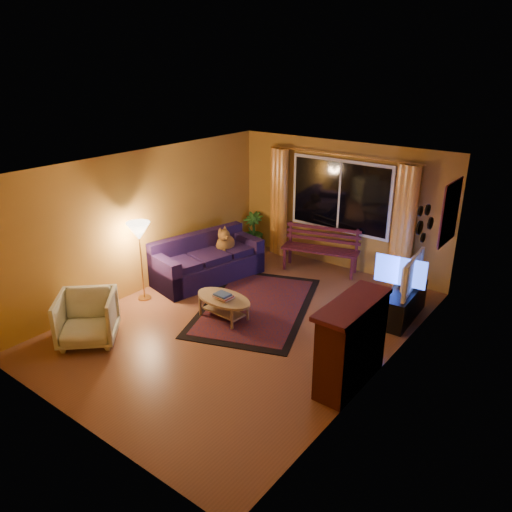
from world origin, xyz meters
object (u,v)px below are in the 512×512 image
Objects in this scene: armchair at (87,316)px; tv_console at (403,304)px; coffee_table at (224,308)px; sofa at (208,258)px; bench at (320,260)px; floor_lamp at (141,262)px.

armchair is 0.69× the size of tv_console.
tv_console is at bearing 37.67° from coffee_table.
tv_console is at bearing 24.65° from sofa.
sofa reaches higher than bench.
floor_lamp is at bearing -169.01° from coffee_table.
bench is at bearing 84.90° from coffee_table.
armchair is 1.52m from floor_lamp.
bench reaches higher than coffee_table.
sofa is 1.37m from floor_lamp.
floor_lamp is (-0.32, -1.30, 0.27)m from sofa.
bench is 1.45× the size of coffee_table.
tv_console is at bearing 2.10° from armchair.
sofa is 1.50× the size of floor_lamp.
floor_lamp is 1.35× the size of coffee_table.
floor_lamp is (-1.81, -2.92, 0.47)m from bench.
bench is 0.72× the size of sofa.
coffee_table is at bearing -145.67° from tv_console.
coffee_table is 0.85× the size of tv_console.
coffee_table is (1.25, -0.99, -0.23)m from sofa.
floor_lamp is at bearing -137.40° from bench.
armchair reaches higher than bench.
bench is 4.57m from armchair.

